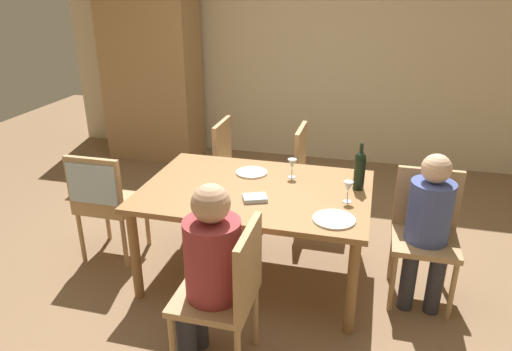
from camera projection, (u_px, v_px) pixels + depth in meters
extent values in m
plane|color=#846647|center=(256.00, 273.00, 3.68)|extent=(10.00, 10.00, 0.00)
cube|color=beige|center=(314.00, 49.00, 5.62)|extent=(6.40, 0.12, 2.70)
cube|color=#A87F51|center=(152.00, 73.00, 5.78)|extent=(1.10, 0.56, 2.10)
cube|color=olive|center=(256.00, 191.00, 3.41)|extent=(1.63, 1.11, 0.04)
cylinder|color=olive|center=(135.00, 255.00, 3.29)|extent=(0.07, 0.07, 0.69)
cylinder|color=olive|center=(352.00, 287.00, 2.94)|extent=(0.07, 0.07, 0.69)
cylinder|color=olive|center=(188.00, 197.00, 4.16)|extent=(0.07, 0.07, 0.69)
cylinder|color=olive|center=(360.00, 217.00, 3.81)|extent=(0.07, 0.07, 0.69)
cylinder|color=tan|center=(452.00, 291.00, 3.11)|extent=(0.04, 0.04, 0.44)
cylinder|color=tan|center=(392.00, 283.00, 3.19)|extent=(0.04, 0.04, 0.44)
cylinder|color=tan|center=(446.00, 261.00, 3.45)|extent=(0.04, 0.04, 0.44)
cylinder|color=tan|center=(392.00, 254.00, 3.53)|extent=(0.04, 0.04, 0.44)
cube|color=tan|center=(425.00, 242.00, 3.23)|extent=(0.44, 0.44, 0.04)
cube|color=tan|center=(428.00, 198.00, 3.31)|extent=(0.44, 0.04, 0.44)
cylinder|color=tan|center=(173.00, 347.00, 2.64)|extent=(0.04, 0.04, 0.44)
cylinder|color=tan|center=(197.00, 305.00, 2.97)|extent=(0.04, 0.04, 0.44)
cylinder|color=tan|center=(255.00, 315.00, 2.89)|extent=(0.04, 0.04, 0.44)
cube|color=tan|center=(215.00, 297.00, 2.67)|extent=(0.44, 0.44, 0.04)
cube|color=tan|center=(248.00, 266.00, 2.53)|extent=(0.04, 0.44, 0.44)
cylinder|color=tan|center=(107.00, 216.00, 4.09)|extent=(0.04, 0.04, 0.44)
cylinder|color=tan|center=(147.00, 222.00, 4.00)|extent=(0.04, 0.04, 0.44)
cylinder|color=tan|center=(82.00, 238.00, 3.75)|extent=(0.04, 0.04, 0.44)
cylinder|color=tan|center=(125.00, 244.00, 3.66)|extent=(0.04, 0.04, 0.44)
cube|color=tan|center=(112.00, 203.00, 3.78)|extent=(0.44, 0.44, 0.04)
cube|color=tan|center=(94.00, 186.00, 3.51)|extent=(0.44, 0.04, 0.44)
cube|color=#ADC6D6|center=(94.00, 183.00, 3.50)|extent=(0.40, 0.07, 0.31)
cylinder|color=tan|center=(267.00, 188.00, 4.64)|extent=(0.04, 0.04, 0.44)
cylinder|color=tan|center=(258.00, 204.00, 4.30)|extent=(0.04, 0.04, 0.44)
cylinder|color=tan|center=(230.00, 184.00, 4.73)|extent=(0.04, 0.04, 0.44)
cylinder|color=tan|center=(218.00, 200.00, 4.39)|extent=(0.04, 0.04, 0.44)
cube|color=tan|center=(243.00, 170.00, 4.42)|extent=(0.44, 0.44, 0.04)
cube|color=tan|center=(222.00, 145.00, 4.38)|extent=(0.04, 0.44, 0.44)
cylinder|color=tan|center=(342.00, 196.00, 4.47)|extent=(0.04, 0.04, 0.44)
cylinder|color=tan|center=(339.00, 214.00, 4.13)|extent=(0.04, 0.04, 0.44)
cylinder|color=tan|center=(303.00, 192.00, 4.56)|extent=(0.04, 0.04, 0.44)
cylinder|color=tan|center=(296.00, 209.00, 4.22)|extent=(0.04, 0.04, 0.44)
cube|color=tan|center=(321.00, 178.00, 4.25)|extent=(0.44, 0.44, 0.04)
cube|color=tan|center=(300.00, 151.00, 4.21)|extent=(0.04, 0.44, 0.44)
cylinder|color=#33333D|center=(435.00, 283.00, 3.18)|extent=(0.11, 0.11, 0.46)
cylinder|color=#33333D|center=(408.00, 279.00, 3.22)|extent=(0.11, 0.11, 0.46)
cylinder|color=#475699|center=(429.00, 213.00, 3.14)|extent=(0.29, 0.29, 0.44)
sphere|color=beige|center=(436.00, 169.00, 3.02)|extent=(0.19, 0.19, 0.19)
cylinder|color=#33333D|center=(186.00, 336.00, 2.71)|extent=(0.12, 0.12, 0.46)
cylinder|color=#33333D|center=(198.00, 315.00, 2.88)|extent=(0.12, 0.12, 0.46)
cylinder|color=#9E383D|center=(213.00, 261.00, 2.57)|extent=(0.32, 0.32, 0.48)
sphere|color=tan|center=(211.00, 203.00, 2.44)|extent=(0.21, 0.21, 0.21)
cylinder|color=black|center=(359.00, 174.00, 3.35)|extent=(0.08, 0.08, 0.23)
sphere|color=black|center=(361.00, 157.00, 3.30)|extent=(0.08, 0.08, 0.08)
cylinder|color=black|center=(361.00, 150.00, 3.28)|extent=(0.03, 0.03, 0.09)
cylinder|color=silver|center=(347.00, 201.00, 3.20)|extent=(0.06, 0.06, 0.00)
cylinder|color=silver|center=(347.00, 196.00, 3.18)|extent=(0.01, 0.01, 0.07)
cone|color=silver|center=(348.00, 187.00, 3.15)|extent=(0.07, 0.07, 0.07)
cylinder|color=silver|center=(292.00, 177.00, 3.59)|extent=(0.06, 0.06, 0.00)
cylinder|color=silver|center=(292.00, 173.00, 3.57)|extent=(0.01, 0.01, 0.07)
cone|color=silver|center=(292.00, 164.00, 3.54)|extent=(0.07, 0.07, 0.07)
cylinder|color=white|center=(334.00, 219.00, 2.95)|extent=(0.27, 0.27, 0.01)
cylinder|color=silver|center=(252.00, 172.00, 3.66)|extent=(0.24, 0.24, 0.01)
cube|color=#ADC6D6|center=(255.00, 198.00, 3.21)|extent=(0.19, 0.17, 0.03)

